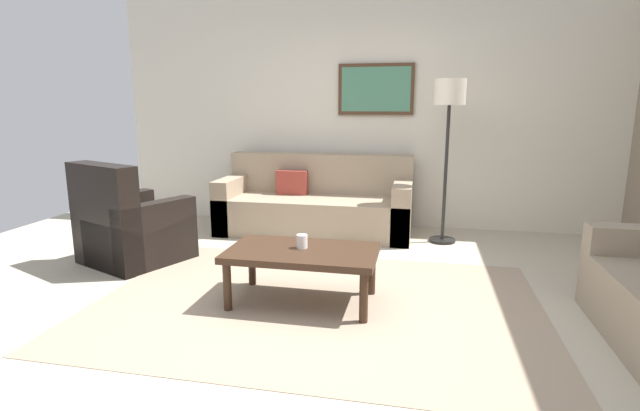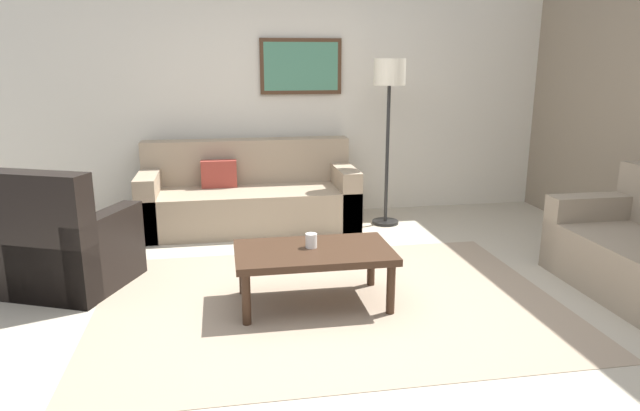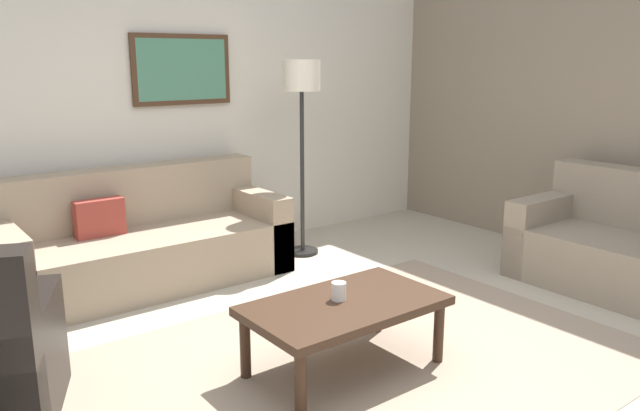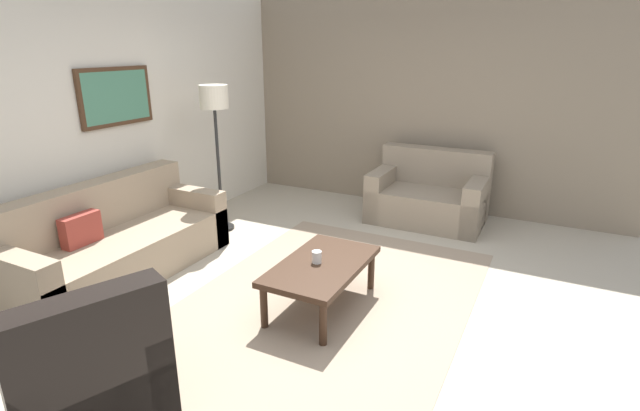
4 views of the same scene
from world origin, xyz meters
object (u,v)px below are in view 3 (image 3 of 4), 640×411
at_px(cup, 339,291).
at_px(lamp_standing, 302,96).
at_px(coffee_table, 345,310).
at_px(framed_artwork, 182,70).
at_px(couch_main, 141,245).
at_px(couch_loveseat, 620,248).

relative_size(cup, lamp_standing, 0.06).
bearing_deg(cup, coffee_table, -74.26).
height_order(coffee_table, framed_artwork, framed_artwork).
relative_size(couch_main, cup, 21.43).
relative_size(cup, framed_artwork, 0.12).
bearing_deg(couch_loveseat, coffee_table, 174.53).
bearing_deg(coffee_table, cup, 105.74).
bearing_deg(lamp_standing, couch_loveseat, -55.61).
distance_m(couch_loveseat, cup, 2.59).
bearing_deg(framed_artwork, couch_loveseat, -50.28).
bearing_deg(framed_artwork, couch_main, -146.57).
xyz_separation_m(couch_main, lamp_standing, (1.43, -0.19, 1.11)).
distance_m(couch_main, lamp_standing, 1.82).
bearing_deg(framed_artwork, cup, -96.59).
xyz_separation_m(cup, lamp_standing, (1.10, 1.86, 0.95)).
bearing_deg(couch_main, lamp_standing, -7.57).
bearing_deg(cup, lamp_standing, 59.50).
bearing_deg(coffee_table, couch_main, 99.40).
bearing_deg(framed_artwork, lamp_standing, -36.43).
xyz_separation_m(lamp_standing, framed_artwork, (-0.81, 0.60, 0.22)).
xyz_separation_m(couch_main, framed_artwork, (0.62, 0.41, 1.33)).
bearing_deg(couch_loveseat, couch_main, 141.15).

